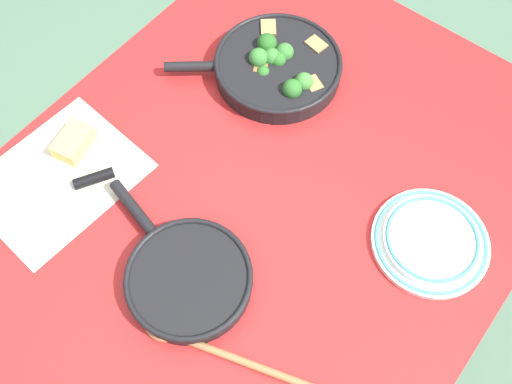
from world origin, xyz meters
name	(u,v)px	position (x,y,z in m)	size (l,w,h in m)	color
ground_plane	(256,302)	(0.00, 0.00, 0.00)	(14.00, 14.00, 0.00)	#51755B
dining_table_red	(256,211)	(0.00, 0.00, 0.68)	(1.32, 1.03, 0.75)	red
skillet_broccoli	(277,66)	(0.29, 0.16, 0.78)	(0.33, 0.36, 0.08)	black
skillet_eggs	(188,278)	(-0.23, -0.01, 0.77)	(0.25, 0.38, 0.04)	black
wooden_spoon	(218,352)	(-0.30, -0.15, 0.76)	(0.15, 0.37, 0.02)	#996B42
parchment_sheet	(58,178)	(-0.23, 0.36, 0.75)	(0.35, 0.29, 0.00)	beige
grater_knife	(74,186)	(-0.22, 0.31, 0.76)	(0.22, 0.14, 0.02)	silver
cheese_block	(74,143)	(-0.15, 0.38, 0.77)	(0.10, 0.08, 0.04)	#EACC66
dinner_plate_stack	(431,241)	(0.13, -0.34, 0.76)	(0.24, 0.24, 0.03)	silver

